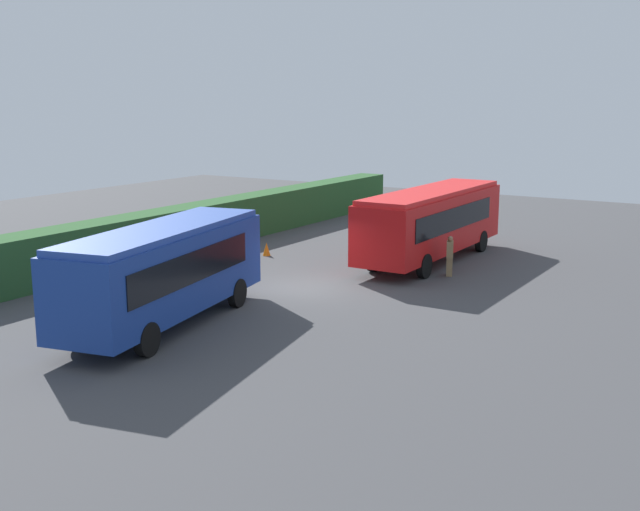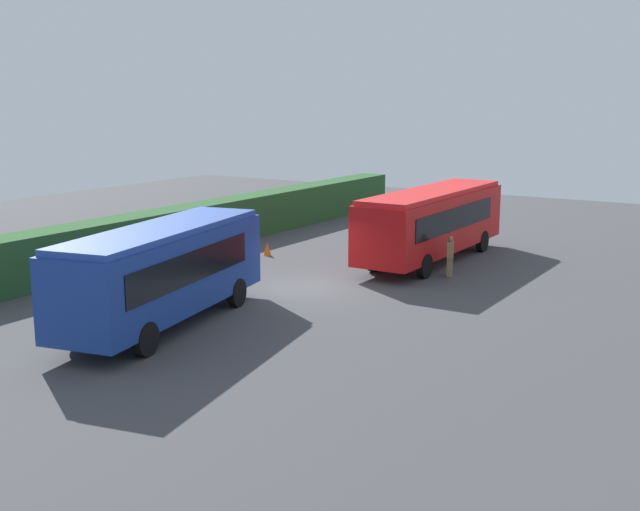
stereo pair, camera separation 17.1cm
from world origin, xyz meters
name	(u,v)px [view 1 (the left image)]	position (x,y,z in m)	size (l,w,h in m)	color
ground_plane	(306,288)	(0.00, 0.00, 0.00)	(64.00, 64.00, 0.00)	#424244
bus_blue	(164,269)	(-6.57, 1.10, 1.84)	(9.52, 4.22, 3.20)	navy
bus_red	(432,220)	(7.18, -1.98, 1.84)	(10.62, 2.59, 3.18)	red
person_left	(70,290)	(-7.51, 4.43, 0.91)	(0.47, 0.33, 1.74)	#334C8C
person_center	(450,255)	(4.80, -3.86, 0.86)	(0.55, 0.42, 1.65)	olive
hedge_row	(136,239)	(0.00, 8.88, 1.05)	(44.00, 1.66, 2.10)	#275227
traffic_cone	(267,249)	(4.28, 4.92, 0.30)	(0.36, 0.36, 0.60)	orange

